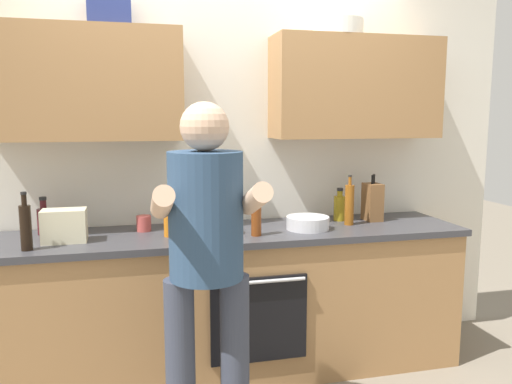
# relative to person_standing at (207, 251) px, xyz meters

# --- Properties ---
(ground_plane) EXTENTS (12.00, 12.00, 0.00)m
(ground_plane) POSITION_rel_person_standing_xyz_m (0.28, 0.72, -0.98)
(ground_plane) COLOR #756B5B
(back_wall_unit) EXTENTS (4.00, 0.38, 2.50)m
(back_wall_unit) POSITION_rel_person_standing_xyz_m (0.28, 1.00, 0.51)
(back_wall_unit) COLOR silver
(back_wall_unit) RESTS_ON ground
(counter) EXTENTS (2.84, 0.67, 0.90)m
(counter) POSITION_rel_person_standing_xyz_m (0.28, 0.72, -0.53)
(counter) COLOR #A37547
(counter) RESTS_ON ground
(person_standing) EXTENTS (0.49, 0.45, 1.65)m
(person_standing) POSITION_rel_person_standing_xyz_m (0.00, 0.00, 0.00)
(person_standing) COLOR #383D4C
(person_standing) RESTS_ON ground
(bottle_wine) EXTENTS (0.08, 0.08, 0.22)m
(bottle_wine) POSITION_rel_person_standing_xyz_m (-0.83, 0.90, 0.01)
(bottle_wine) COLOR #471419
(bottle_wine) RESTS_ON counter
(bottle_juice) EXTENTS (0.06, 0.06, 0.28)m
(bottle_juice) POSITION_rel_person_standing_xyz_m (-0.12, 0.67, 0.04)
(bottle_juice) COLOR orange
(bottle_juice) RESTS_ON counter
(bottle_oil) EXTENTS (0.08, 0.08, 0.22)m
(bottle_oil) POSITION_rel_person_standing_xyz_m (1.02, 0.86, 0.01)
(bottle_oil) COLOR olive
(bottle_oil) RESTS_ON counter
(bottle_syrup) EXTENTS (0.06, 0.06, 0.32)m
(bottle_syrup) POSITION_rel_person_standing_xyz_m (1.02, 0.72, 0.06)
(bottle_syrup) COLOR #8C4C14
(bottle_syrup) RESTS_ON counter
(bottle_vinegar) EXTENTS (0.06, 0.06, 0.30)m
(bottle_vinegar) POSITION_rel_person_standing_xyz_m (0.37, 0.57, 0.05)
(bottle_vinegar) COLOR brown
(bottle_vinegar) RESTS_ON counter
(bottle_soy) EXTENTS (0.06, 0.06, 0.31)m
(bottle_soy) POSITION_rel_person_standing_xyz_m (-0.86, 0.53, 0.05)
(bottle_soy) COLOR black
(bottle_soy) RESTS_ON counter
(cup_ceramic) EXTENTS (0.09, 0.09, 0.09)m
(cup_ceramic) POSITION_rel_person_standing_xyz_m (-0.26, 0.85, -0.03)
(cup_ceramic) COLOR #BF4C47
(cup_ceramic) RESTS_ON counter
(cup_tea) EXTENTS (0.08, 0.08, 0.10)m
(cup_tea) POSITION_rel_person_standing_xyz_m (0.00, 0.88, -0.03)
(cup_tea) COLOR #33598C
(cup_tea) RESTS_ON counter
(mixing_bowl) EXTENTS (0.27, 0.27, 0.08)m
(mixing_bowl) POSITION_rel_person_standing_xyz_m (0.72, 0.66, -0.04)
(mixing_bowl) COLOR silver
(mixing_bowl) RESTS_ON counter
(knife_block) EXTENTS (0.10, 0.14, 0.31)m
(knife_block) POSITION_rel_person_standing_xyz_m (1.23, 0.82, 0.05)
(knife_block) COLOR brown
(knife_block) RESTS_ON counter
(potted_herb) EXTENTS (0.17, 0.17, 0.26)m
(potted_herb) POSITION_rel_person_standing_xyz_m (0.13, 0.63, 0.07)
(potted_herb) COLOR #9E6647
(potted_herb) RESTS_ON counter
(grocery_bag_rice) EXTENTS (0.24, 0.14, 0.18)m
(grocery_bag_rice) POSITION_rel_person_standing_xyz_m (-0.69, 0.67, 0.01)
(grocery_bag_rice) COLOR beige
(grocery_bag_rice) RESTS_ON counter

